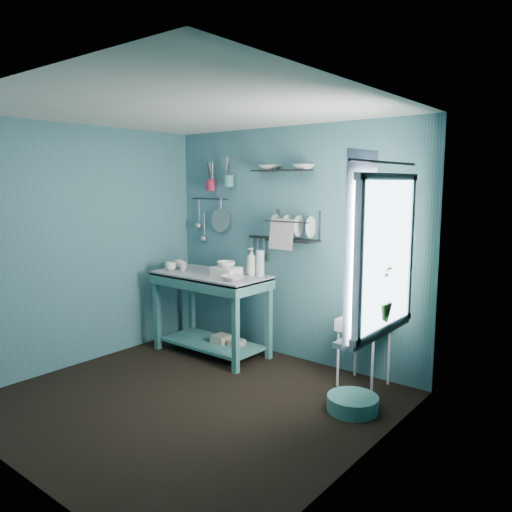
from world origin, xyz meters
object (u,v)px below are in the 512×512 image
Objects in this scene: soap_bottle at (252,262)px; frying_pan at (365,314)px; utensil_cup_magenta at (211,185)px; storage_tin_large at (221,345)px; work_counter at (211,314)px; potted_plant at (373,295)px; colander at (221,220)px; utensil_cup_teal at (229,181)px; wash_tub at (226,272)px; mug_left at (170,266)px; storage_tin_small at (236,348)px; dish_rack at (293,226)px; mug_mid at (183,266)px; mug_right at (180,264)px; floor_basin at (353,403)px; water_bottle at (260,263)px; hotplate_stand at (364,352)px.

soap_bottle reaches higher than frying_pan.
storage_tin_large is at bearing -37.01° from utensil_cup_magenta.
potted_plant is at bearing -19.18° from work_counter.
utensil_cup_teal is at bearing -10.29° from colander.
wash_tub is 1.19m from utensil_cup_magenta.
frying_pan is at bearing -5.23° from utensil_cup_teal.
utensil_cup_magenta reaches higher than colander.
mug_left is at bearing -166.70° from work_counter.
storage_tin_small is (-1.89, 0.63, -0.98)m from potted_plant.
frying_pan is at bearing 2.93° from work_counter.
dish_rack is 1.08× the size of potted_plant.
work_counter is 1.78m from frying_pan.
utensil_cup_teal reaches higher than mug_mid.
mug_left is 0.97m from soap_bottle.
dish_rack is 4.23× the size of utensil_cup_magenta.
work_counter is 10.54× the size of mug_right.
storage_tin_large is at bearing 169.25° from floor_basin.
dish_rack is at bearing 28.04° from storage_tin_small.
potted_plant reaches higher than mug_right.
water_bottle reaches higher than mug_mid.
dish_rack is (0.42, 0.17, 0.40)m from soap_bottle.
mug_left is at bearing -158.20° from soap_bottle.
colander is at bearing -176.35° from dish_rack.
utensil_cup_magenta is 1.94m from storage_tin_small.
wash_tub is 1.00× the size of water_bottle.
colander is (-0.51, 0.47, 0.50)m from wash_tub.
utensil_cup_teal is at bearing 157.14° from potted_plant.
work_counter is at bearing 175.43° from wash_tub.
mug_right is at bearing -167.74° from soap_bottle.
mug_right is at bearing 97.13° from mug_left.
storage_tin_small is (0.68, -0.34, -1.78)m from utensil_cup_magenta.
mug_right is 2.27m from frying_pan.
soap_bottle is 1.00× the size of frying_pan.
mug_mid is 0.36× the size of colander.
soap_bottle is 1.38m from frying_pan.
utensil_cup_teal is 0.26× the size of potted_plant.
water_bottle reaches higher than hotplate_stand.
storage_tin_large is at bearing -157.96° from water_bottle.
mug_left is 0.29× the size of floor_basin.
hotplate_stand is at bearing 6.29° from mug_right.
floor_basin is at bearing -3.25° from mug_left.
mug_right is at bearing 153.43° from mug_mid.
mug_left is 1.07m from water_bottle.
storage_tin_large reaches higher than floor_basin.
mug_left is 2.70m from potted_plant.
wash_tub is 0.86m from dish_rack.
dish_rack is 1.57m from storage_tin_large.
utensil_cup_teal reaches higher than frying_pan.
utensil_cup_magenta is at bearing 80.60° from mug_left.
soap_bottle is (0.80, 0.26, 0.10)m from mug_mid.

